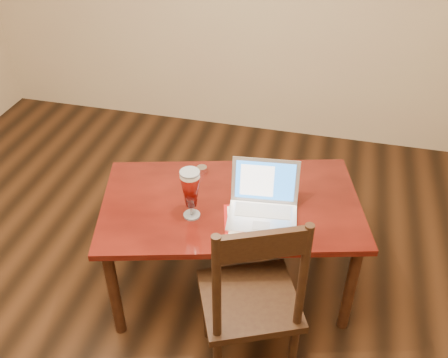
# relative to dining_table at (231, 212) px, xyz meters

# --- Properties ---
(ground) EXTENTS (5.00, 5.00, 0.00)m
(ground) POSITION_rel_dining_table_xyz_m (-0.42, -0.57, -0.60)
(ground) COLOR black
(ground) RESTS_ON ground
(room_shell) EXTENTS (4.51, 5.01, 2.71)m
(room_shell) POSITION_rel_dining_table_xyz_m (-0.42, -0.57, 1.16)
(room_shell) COLOR tan
(room_shell) RESTS_ON ground
(dining_table) EXTENTS (1.58, 1.15, 0.95)m
(dining_table) POSITION_rel_dining_table_xyz_m (0.00, 0.00, 0.00)
(dining_table) COLOR #54110B
(dining_table) RESTS_ON ground
(dining_chair) EXTENTS (0.60, 0.59, 1.09)m
(dining_chair) POSITION_rel_dining_table_xyz_m (0.22, -0.52, -0.09)
(dining_chair) COLOR black
(dining_chair) RESTS_ON ground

